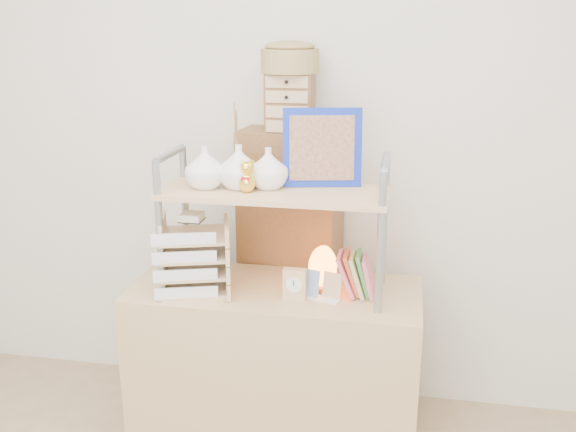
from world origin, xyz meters
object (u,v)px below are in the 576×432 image
object	(u,v)px
desk	(276,368)
cabinet	(291,272)
salt_lamp	(323,268)
letter_tray	(194,260)

from	to	relation	value
desk	cabinet	bearing A→B (deg)	90.42
cabinet	salt_lamp	size ratio (longest dim) A/B	7.04
desk	cabinet	size ratio (longest dim) A/B	0.89
salt_lamp	desk	bearing A→B (deg)	-173.31
desk	salt_lamp	world-z (taller)	salt_lamp
desk	salt_lamp	distance (m)	0.51
letter_tray	cabinet	bearing A→B (deg)	54.40
salt_lamp	letter_tray	bearing A→B (deg)	-169.35
desk	cabinet	xyz separation A→B (m)	(-0.00, 0.37, 0.30)
cabinet	letter_tray	world-z (taller)	cabinet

